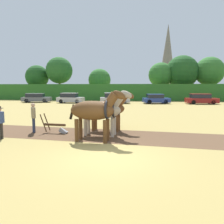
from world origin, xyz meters
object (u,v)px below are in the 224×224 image
Objects in this scene: tree_right at (210,71)px; parked_car_left at (70,98)px; church_spire at (167,58)px; draft_horse_lead_left at (94,111)px; draft_horse_lead_right at (102,110)px; parked_car_center at (156,99)px; farmer_at_plow at (33,116)px; tree_center at (161,75)px; parked_car_far_left at (36,98)px; tree_left at (59,70)px; tree_center_right at (182,72)px; tree_far_left at (37,77)px; farmer_beside_team at (113,110)px; parked_car_center_right at (201,99)px; parked_car_center_left at (114,98)px; plow at (57,127)px; draft_horse_trail_left at (108,108)px; tree_center_left at (100,80)px.

parked_car_left is at bearing -154.29° from tree_right.
church_spire is at bearing 104.33° from tree_right.
tree_right is 2.99× the size of draft_horse_lead_left.
parked_car_center is at bearing 84.44° from draft_horse_lead_right.
draft_horse_lead_left reaches higher than farmer_at_plow.
tree_center reaches higher than parked_car_far_left.
tree_left is 24.20m from tree_center_right.
tree_far_left is at bearing 173.52° from tree_left.
tree_center_right is 21.49m from church_spire.
parked_car_left is (5.43, -9.97, -4.97)m from tree_left.
tree_center reaches higher than farmer_beside_team.
draft_horse_lead_right is at bearing -99.94° from church_spire.
church_spire reaches higher than parked_car_center_right.
parked_car_center is at bearing -116.78° from tree_center_right.
parked_car_center_left is at bearing -14.64° from parked_car_far_left.
farmer_at_plow is at bearing 163.02° from draft_horse_lead_left.
parked_car_center_left is (0.61, 21.28, 0.45)m from plow.
tree_left is 2.97× the size of draft_horse_trail_left.
draft_horse_trail_left reaches higher than parked_car_center_left.
tree_center_right reaches higher than parked_car_far_left.
tree_center_left is 21.27m from tree_right.
plow is 0.94× the size of farmer_at_plow.
farmer_at_plow is (10.36, -31.34, -4.77)m from tree_left.
tree_center_left is at bearing 142.74° from parked_car_center_right.
draft_horse_lead_left is 0.58× the size of parked_car_center_left.
tree_center is at bearing 71.79° from parked_car_center.
draft_horse_trail_left is 22.23m from parked_car_left.
tree_center_left is 12.21m from tree_center.
tree_center_left is at bearing 179.55° from tree_right.
parked_car_left is 0.87× the size of parked_car_center_left.
parked_car_center_right is at bearing -86.20° from tree_center_right.
church_spire reaches higher than parked_car_left.
tree_left is at bearing 154.99° from parked_car_center_right.
draft_horse_lead_left is (19.05, -33.44, -3.08)m from tree_far_left.
parked_car_center is (23.41, -10.14, -3.81)m from tree_far_left.
parked_car_center is (18.86, -0.24, -0.00)m from parked_car_far_left.
parked_car_far_left is at bearing -152.27° from tree_center.
farmer_beside_team is at bearing -111.62° from parked_car_center.
draft_horse_trail_left is at bearing 89.78° from draft_horse_lead_left.
parked_car_center_left is (-2.15, 18.65, -0.25)m from farmer_beside_team.
tree_center is 34.98m from draft_horse_lead_left.
parked_car_left is at bearing 177.22° from parked_car_center_right.
farmer_beside_team is 20.82m from parked_car_left.
tree_center_left is at bearing 106.10° from draft_horse_lead_right.
tree_right is at bearing 23.70° from parked_car_center_left.
tree_right is 4.69× the size of farmer_beside_team.
tree_center_left reaches higher than farmer_beside_team.
draft_horse_lead_left is 4.06m from farmer_at_plow.
draft_horse_lead_right is 1.90× the size of plow.
draft_horse_trail_left is (0.12, 1.27, -0.04)m from draft_horse_lead_right.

